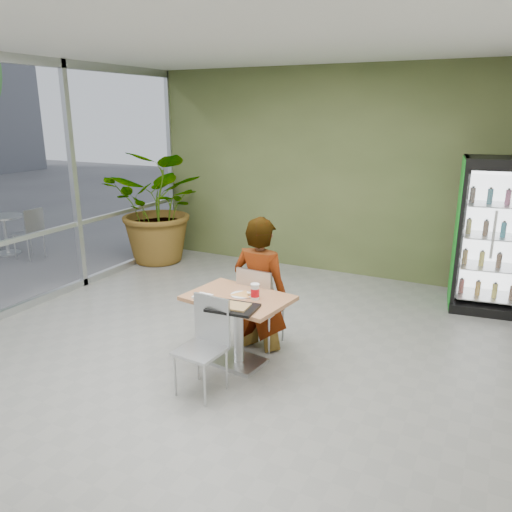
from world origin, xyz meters
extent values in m
plane|color=slate|center=(0.00, 0.00, 0.00)|extent=(7.00, 7.00, 0.00)
cube|color=#9F6944|center=(0.25, 0.07, 0.73)|extent=(1.09, 0.83, 0.04)
cylinder|color=#B5B8BA|center=(0.25, 0.07, 0.35)|extent=(0.10, 0.10, 0.71)
cube|color=#B5B8BA|center=(0.25, 0.07, 0.02)|extent=(0.55, 0.47, 0.04)
cube|color=#B5B8BA|center=(0.27, 0.60, 0.44)|extent=(0.43, 0.43, 0.03)
cube|color=#B5B8BA|center=(0.26, 0.40, 0.68)|extent=(0.41, 0.04, 0.49)
cylinder|color=#B5B8BA|center=(0.45, 0.77, 0.22)|extent=(0.02, 0.02, 0.44)
cylinder|color=#B5B8BA|center=(0.10, 0.78, 0.22)|extent=(0.02, 0.02, 0.44)
cylinder|color=#B5B8BA|center=(0.44, 0.41, 0.22)|extent=(0.02, 0.02, 0.44)
cylinder|color=#B5B8BA|center=(0.08, 0.43, 0.22)|extent=(0.02, 0.02, 0.44)
cube|color=#B5B8BA|center=(0.20, -0.57, 0.43)|extent=(0.43, 0.43, 0.03)
cube|color=#B5B8BA|center=(0.22, -0.38, 0.66)|extent=(0.40, 0.06, 0.47)
cylinder|color=#B5B8BA|center=(0.02, -0.72, 0.21)|extent=(0.02, 0.02, 0.43)
cylinder|color=#B5B8BA|center=(0.36, -0.75, 0.21)|extent=(0.02, 0.02, 0.43)
cylinder|color=#B5B8BA|center=(0.05, -0.38, 0.21)|extent=(0.02, 0.02, 0.43)
cylinder|color=#B5B8BA|center=(0.39, -0.41, 0.21)|extent=(0.02, 0.02, 0.43)
imported|color=black|center=(0.27, 0.55, 0.59)|extent=(0.67, 0.45, 1.78)
cylinder|color=silver|center=(0.27, 0.10, 0.76)|extent=(0.22, 0.22, 0.01)
cylinder|color=silver|center=(0.44, 0.08, 0.82)|extent=(0.08, 0.08, 0.15)
cylinder|color=red|center=(0.44, 0.08, 0.82)|extent=(0.09, 0.09, 0.08)
cylinder|color=silver|center=(0.44, 0.08, 0.90)|extent=(0.09, 0.09, 0.01)
cube|color=silver|center=(-0.05, -0.12, 0.76)|extent=(0.16, 0.16, 0.02)
cube|color=black|center=(0.37, -0.25, 0.76)|extent=(0.48, 0.37, 0.03)
cube|color=black|center=(2.46, 2.85, 0.99)|extent=(0.97, 0.80, 1.99)
cube|color=#179523|center=(2.01, 2.85, 0.99)|extent=(0.09, 0.68, 1.95)
cube|color=white|center=(2.46, 2.51, 1.01)|extent=(0.71, 0.10, 1.59)
imported|color=#32702C|center=(-2.68, 2.72, 0.96)|extent=(1.92, 1.72, 1.92)
camera|label=1|loc=(2.50, -4.04, 2.55)|focal=35.00mm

